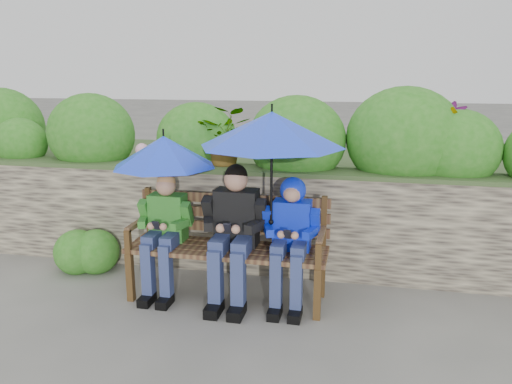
% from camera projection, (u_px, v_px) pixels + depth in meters
% --- Properties ---
extents(ground, '(60.00, 60.00, 0.00)m').
position_uv_depth(ground, '(254.00, 301.00, 4.33)').
color(ground, '#60605A').
rests_on(ground, ground).
extents(garden_backdrop, '(8.00, 2.88, 1.85)m').
position_uv_depth(garden_backdrop, '(276.00, 188.00, 5.70)').
color(garden_backdrop, '#39332E').
rests_on(garden_backdrop, ground).
extents(park_bench, '(1.72, 0.50, 0.91)m').
position_uv_depth(park_bench, '(229.00, 240.00, 4.33)').
color(park_bench, '#463016').
rests_on(park_bench, ground).
extents(boy_left, '(0.47, 0.54, 1.08)m').
position_uv_depth(boy_left, '(164.00, 228.00, 4.35)').
color(boy_left, '#2A6317').
rests_on(boy_left, ground).
extents(boy_middle, '(0.55, 0.63, 1.18)m').
position_uv_depth(boy_middle, '(234.00, 228.00, 4.21)').
color(boy_middle, black).
rests_on(boy_middle, ground).
extents(boy_right, '(0.47, 0.57, 1.09)m').
position_uv_depth(boy_right, '(291.00, 231.00, 4.13)').
color(boy_right, '#0A20C1').
rests_on(boy_right, ground).
extents(umbrella_left, '(0.90, 0.90, 0.78)m').
position_uv_depth(umbrella_left, '(164.00, 152.00, 4.24)').
color(umbrella_left, blue).
rests_on(umbrella_left, ground).
extents(umbrella_right, '(1.18, 1.18, 0.99)m').
position_uv_depth(umbrella_right, '(272.00, 129.00, 3.94)').
color(umbrella_right, blue).
rests_on(umbrella_right, ground).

